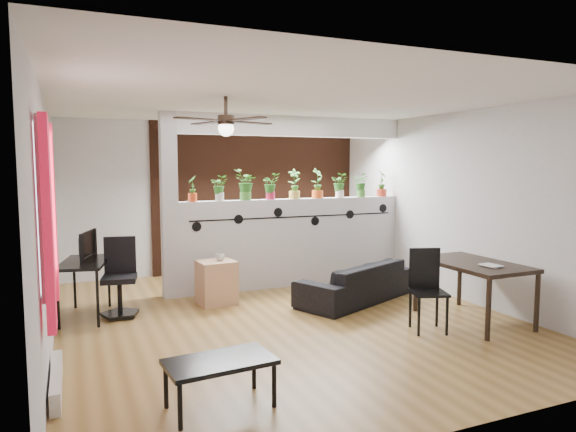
{
  "coord_description": "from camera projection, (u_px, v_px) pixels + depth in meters",
  "views": [
    {
      "loc": [
        -2.37,
        -5.71,
        1.87
      ],
      "look_at": [
        0.31,
        0.6,
        1.18
      ],
      "focal_mm": 32.0,
      "sensor_mm": 36.0,
      "label": 1
    }
  ],
  "objects": [
    {
      "name": "potted_plant_1",
      "position": [
        219.0,
        187.0,
        7.41
      ],
      "size": [
        0.21,
        0.19,
        0.37
      ],
      "color": "silver",
      "rests_on": "partition_wall"
    },
    {
      "name": "cube_shelf",
      "position": [
        217.0,
        282.0,
        6.91
      ],
      "size": [
        0.51,
        0.47,
        0.58
      ],
      "primitive_type": "cube",
      "rotation": [
        0.0,
        0.0,
        0.09
      ],
      "color": "tan",
      "rests_on": "ground"
    },
    {
      "name": "cup",
      "position": [
        220.0,
        257.0,
        6.9
      ],
      "size": [
        0.15,
        0.15,
        0.1
      ],
      "primitive_type": "imported",
      "rotation": [
        0.0,
        0.0,
        -0.3
      ],
      "color": "gray",
      "rests_on": "cube_shelf"
    },
    {
      "name": "ceiling_header",
      "position": [
        295.0,
        126.0,
        7.78
      ],
      "size": [
        3.6,
        0.18,
        0.3
      ],
      "primitive_type": "cube",
      "color": "silver",
      "rests_on": "room_shell"
    },
    {
      "name": "pier_column",
      "position": [
        169.0,
        206.0,
        7.15
      ],
      "size": [
        0.22,
        0.2,
        2.6
      ],
      "primitive_type": "cube",
      "color": "#BCBCC1",
      "rests_on": "ground"
    },
    {
      "name": "coffee_table",
      "position": [
        220.0,
        365.0,
        3.93
      ],
      "size": [
        0.86,
        0.53,
        0.38
      ],
      "color": "black",
      "rests_on": "ground"
    },
    {
      "name": "potted_plant_4",
      "position": [
        294.0,
        183.0,
        7.86
      ],
      "size": [
        0.27,
        0.23,
        0.46
      ],
      "color": "#DCBB4D",
      "rests_on": "partition_wall"
    },
    {
      "name": "brick_panel",
      "position": [
        262.0,
        197.0,
        9.24
      ],
      "size": [
        3.9,
        0.05,
        2.6
      ],
      "primitive_type": "cube",
      "color": "brown",
      "rests_on": "ground"
    },
    {
      "name": "potted_plant_8",
      "position": [
        382.0,
        182.0,
        8.48
      ],
      "size": [
        0.27,
        0.29,
        0.45
      ],
      "color": "red",
      "rests_on": "partition_wall"
    },
    {
      "name": "folding_chair",
      "position": [
        426.0,
        282.0,
        5.82
      ],
      "size": [
        0.48,
        0.48,
        0.92
      ],
      "color": "black",
      "rests_on": "ground"
    },
    {
      "name": "computer_desk",
      "position": [
        84.0,
        266.0,
        6.26
      ],
      "size": [
        0.7,
        1.05,
        0.7
      ],
      "color": "black",
      "rests_on": "ground"
    },
    {
      "name": "potted_plant_7",
      "position": [
        361.0,
        184.0,
        8.33
      ],
      "size": [
        0.24,
        0.25,
        0.39
      ],
      "color": "#3F812E",
      "rests_on": "partition_wall"
    },
    {
      "name": "potted_plant_6",
      "position": [
        340.0,
        185.0,
        8.18
      ],
      "size": [
        0.25,
        0.23,
        0.39
      ],
      "color": "white",
      "rests_on": "partition_wall"
    },
    {
      "name": "framed_art",
      "position": [
        50.0,
        166.0,
        5.97
      ],
      "size": [
        0.03,
        0.34,
        0.44
      ],
      "color": "#8C7259",
      "rests_on": "room_shell"
    },
    {
      "name": "sofa",
      "position": [
        355.0,
        282.0,
        7.06
      ],
      "size": [
        1.87,
        1.33,
        0.51
      ],
      "primitive_type": "imported",
      "rotation": [
        0.0,
        0.0,
        3.56
      ],
      "color": "black",
      "rests_on": "ground"
    },
    {
      "name": "potted_plant_0",
      "position": [
        192.0,
        188.0,
        7.25
      ],
      "size": [
        0.15,
        0.19,
        0.37
      ],
      "color": "red",
      "rests_on": "partition_wall"
    },
    {
      "name": "ceiling_fan",
      "position": [
        226.0,
        123.0,
        5.52
      ],
      "size": [
        1.19,
        1.19,
        0.43
      ],
      "color": "black",
      "rests_on": "room_shell"
    },
    {
      "name": "office_chair",
      "position": [
        120.0,
        282.0,
        6.35
      ],
      "size": [
        0.5,
        0.5,
        0.96
      ],
      "color": "black",
      "rests_on": "ground"
    },
    {
      "name": "potted_plant_2",
      "position": [
        245.0,
        184.0,
        7.56
      ],
      "size": [
        0.3,
        0.29,
        0.46
      ],
      "color": "#468C33",
      "rests_on": "partition_wall"
    },
    {
      "name": "potted_plant_5",
      "position": [
        318.0,
        182.0,
        8.02
      ],
      "size": [
        0.31,
        0.3,
        0.47
      ],
      "color": "#E3571A",
      "rests_on": "partition_wall"
    },
    {
      "name": "dining_table",
      "position": [
        473.0,
        268.0,
        6.11
      ],
      "size": [
        0.81,
        1.32,
        0.72
      ],
      "color": "black",
      "rests_on": "ground"
    },
    {
      "name": "book",
      "position": [
        486.0,
        266.0,
        5.79
      ],
      "size": [
        0.19,
        0.24,
        0.02
      ],
      "primitive_type": "imported",
      "rotation": [
        0.0,
        0.0,
        0.07
      ],
      "color": "gray",
      "rests_on": "dining_table"
    },
    {
      "name": "vine_decal",
      "position": [
        297.0,
        217.0,
        7.83
      ],
      "size": [
        3.31,
        0.01,
        0.3
      ],
      "color": "black",
      "rests_on": "partition_wall"
    },
    {
      "name": "baseboard_heater",
      "position": [
        56.0,
        381.0,
        4.24
      ],
      "size": [
        0.08,
        1.0,
        0.18
      ],
      "primitive_type": "cube",
      "color": "silver",
      "rests_on": "ground"
    },
    {
      "name": "partition_wall",
      "position": [
        294.0,
        242.0,
        7.95
      ],
      "size": [
        3.6,
        0.18,
        1.35
      ],
      "primitive_type": "cube",
      "color": "#BCBCC1",
      "rests_on": "ground"
    },
    {
      "name": "room_shell",
      "position": [
        284.0,
        212.0,
        6.21
      ],
      "size": [
        6.3,
        7.1,
        2.9
      ],
      "color": "brown",
      "rests_on": "ground"
    },
    {
      "name": "monitor",
      "position": [
        84.0,
        251.0,
        6.38
      ],
      "size": [
        0.34,
        0.16,
        0.19
      ],
      "primitive_type": "imported",
      "rotation": [
        0.0,
        0.0,
        1.25
      ],
      "color": "black",
      "rests_on": "computer_desk"
    },
    {
      "name": "window_assembly",
      "position": [
        46.0,
        210.0,
        4.09
      ],
      "size": [
        0.09,
        1.3,
        1.55
      ],
      "color": "white",
      "rests_on": "room_shell"
    },
    {
      "name": "corkboard",
      "position": [
        53.0,
        209.0,
        6.07
      ],
      "size": [
        0.03,
        0.6,
        0.45
      ],
      "primitive_type": "cube",
      "color": "brown",
      "rests_on": "room_shell"
    },
    {
      "name": "potted_plant_3",
      "position": [
        270.0,
        185.0,
        7.71
      ],
      "size": [
        0.22,
        0.19,
        0.4
      ],
      "color": "#C01E44",
      "rests_on": "partition_wall"
    }
  ]
}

